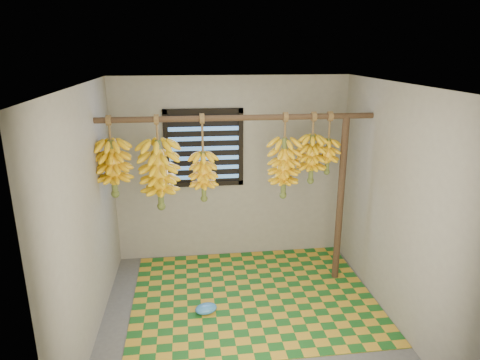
{
  "coord_description": "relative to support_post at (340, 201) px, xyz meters",
  "views": [
    {
      "loc": [
        -0.52,
        -3.83,
        2.71
      ],
      "look_at": [
        0.0,
        0.55,
        1.35
      ],
      "focal_mm": 32.0,
      "sensor_mm": 36.0,
      "label": 1
    }
  ],
  "objects": [
    {
      "name": "wall_left",
      "position": [
        -2.71,
        -0.7,
        0.2
      ],
      "size": [
        0.01,
        3.0,
        2.4
      ],
      "primitive_type": "cube",
      "color": "gray",
      "rests_on": "floor"
    },
    {
      "name": "window",
      "position": [
        -1.55,
        0.78,
        0.5
      ],
      "size": [
        1.0,
        0.04,
        1.0
      ],
      "color": "black",
      "rests_on": "wall_back"
    },
    {
      "name": "wall_right",
      "position": [
        0.3,
        -0.7,
        0.2
      ],
      "size": [
        0.01,
        3.0,
        2.4
      ],
      "primitive_type": "cube",
      "color": "gray",
      "rests_on": "floor"
    },
    {
      "name": "wall_back",
      "position": [
        -1.2,
        0.8,
        0.2
      ],
      "size": [
        3.0,
        0.01,
        2.4
      ],
      "primitive_type": "cube",
      "color": "gray",
      "rests_on": "floor"
    },
    {
      "name": "banana_bunch_a",
      "position": [
        -2.55,
        0.0,
        0.49
      ],
      "size": [
        0.38,
        0.38,
        0.87
      ],
      "color": "brown",
      "rests_on": "hanging_pole"
    },
    {
      "name": "woven_mat",
      "position": [
        -1.07,
        -0.3,
        -0.99
      ],
      "size": [
        2.72,
        2.19,
        0.01
      ],
      "primitive_type": "cube",
      "rotation": [
        0.0,
        0.0,
        0.01
      ],
      "color": "#19571D",
      "rests_on": "floor"
    },
    {
      "name": "plastic_bag",
      "position": [
        -1.61,
        -0.57,
        -0.94
      ],
      "size": [
        0.28,
        0.24,
        0.1
      ],
      "primitive_type": "ellipsoid",
      "rotation": [
        0.0,
        0.0,
        0.31
      ],
      "color": "#347CC4",
      "rests_on": "woven_mat"
    },
    {
      "name": "banana_bunch_e",
      "position": [
        -0.37,
        0.0,
        0.52
      ],
      "size": [
        0.31,
        0.31,
        0.8
      ],
      "color": "brown",
      "rests_on": "hanging_pole"
    },
    {
      "name": "ceiling",
      "position": [
        -1.2,
        -0.7,
        1.4
      ],
      "size": [
        3.0,
        3.0,
        0.01
      ],
      "primitive_type": "cube",
      "color": "silver",
      "rests_on": "wall_back"
    },
    {
      "name": "floor",
      "position": [
        -1.2,
        -0.7,
        -1.0
      ],
      "size": [
        3.0,
        3.0,
        0.01
      ],
      "primitive_type": "cube",
      "color": "#4E4E4E",
      "rests_on": "ground"
    },
    {
      "name": "support_post",
      "position": [
        0.0,
        0.0,
        0.0
      ],
      "size": [
        0.08,
        0.08,
        2.0
      ],
      "primitive_type": "cylinder",
      "color": "#493522",
      "rests_on": "floor"
    },
    {
      "name": "hanging_pole",
      "position": [
        -1.2,
        0.0,
        1.0
      ],
      "size": [
        3.0,
        0.06,
        0.06
      ],
      "primitive_type": "cylinder",
      "rotation": [
        0.0,
        1.57,
        0.0
      ],
      "color": "#493522",
      "rests_on": "wall_left"
    },
    {
      "name": "banana_bunch_f",
      "position": [
        -0.19,
        0.0,
        0.55
      ],
      "size": [
        0.27,
        0.27,
        0.71
      ],
      "color": "brown",
      "rests_on": "hanging_pole"
    },
    {
      "name": "banana_bunch_b",
      "position": [
        -2.06,
        -0.0,
        0.4
      ],
      "size": [
        0.42,
        0.42,
        1.04
      ],
      "color": "brown",
      "rests_on": "hanging_pole"
    },
    {
      "name": "banana_bunch_c",
      "position": [
        -1.59,
        -0.0,
        0.36
      ],
      "size": [
        0.29,
        0.29,
        0.97
      ],
      "color": "brown",
      "rests_on": "hanging_pole"
    },
    {
      "name": "banana_bunch_d",
      "position": [
        -0.69,
        0.0,
        0.43
      ],
      "size": [
        0.35,
        0.35,
        0.97
      ],
      "color": "brown",
      "rests_on": "hanging_pole"
    }
  ]
}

